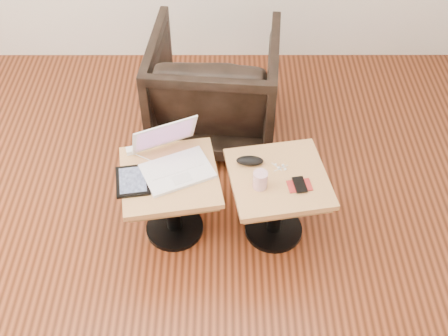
{
  "coord_description": "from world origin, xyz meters",
  "views": [
    {
      "loc": [
        0.34,
        -1.55,
        2.58
      ],
      "look_at": [
        0.35,
        0.48,
        0.51
      ],
      "focal_mm": 45.0,
      "sensor_mm": 36.0,
      "label": 1
    }
  ],
  "objects_px": {
    "side_table_right": "(277,191)",
    "laptop": "(173,159)",
    "striped_cup": "(260,180)",
    "armchair": "(215,87)",
    "side_table_left": "(171,189)"
  },
  "relations": [
    {
      "from": "side_table_right",
      "to": "laptop",
      "type": "xyz_separation_m",
      "value": [
        -0.55,
        0.08,
        0.16
      ]
    },
    {
      "from": "striped_cup",
      "to": "armchair",
      "type": "bearing_deg",
      "value": 104.35
    },
    {
      "from": "side_table_right",
      "to": "laptop",
      "type": "distance_m",
      "value": 0.58
    },
    {
      "from": "laptop",
      "to": "armchair",
      "type": "bearing_deg",
      "value": 50.8
    },
    {
      "from": "laptop",
      "to": "armchair",
      "type": "relative_size",
      "value": 0.57
    },
    {
      "from": "side_table_right",
      "to": "armchair",
      "type": "distance_m",
      "value": 0.94
    },
    {
      "from": "side_table_right",
      "to": "laptop",
      "type": "height_order",
      "value": "laptop"
    },
    {
      "from": "side_table_left",
      "to": "striped_cup",
      "type": "height_order",
      "value": "striped_cup"
    },
    {
      "from": "striped_cup",
      "to": "armchair",
      "type": "xyz_separation_m",
      "value": [
        -0.24,
        0.95,
        -0.14
      ]
    },
    {
      "from": "laptop",
      "to": "side_table_right",
      "type": "bearing_deg",
      "value": -32.69
    },
    {
      "from": "side_table_right",
      "to": "striped_cup",
      "type": "xyz_separation_m",
      "value": [
        -0.1,
        -0.07,
        0.16
      ]
    },
    {
      "from": "striped_cup",
      "to": "side_table_left",
      "type": "bearing_deg",
      "value": 169.97
    },
    {
      "from": "side_table_left",
      "to": "armchair",
      "type": "xyz_separation_m",
      "value": [
        0.23,
        0.87,
        0.02
      ]
    },
    {
      "from": "side_table_right",
      "to": "laptop",
      "type": "relative_size",
      "value": 1.26
    },
    {
      "from": "side_table_right",
      "to": "armchair",
      "type": "height_order",
      "value": "armchair"
    }
  ]
}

